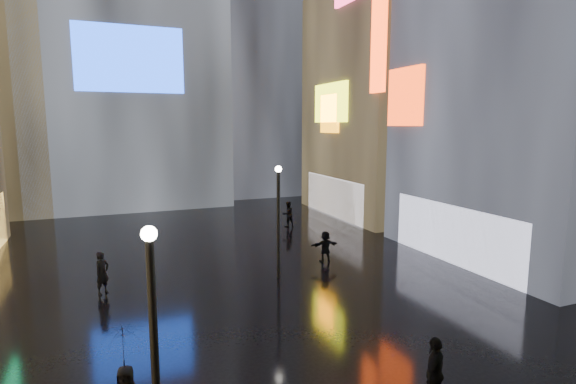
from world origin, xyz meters
TOP-DOWN VIEW (x-y plane):
  - ground at (0.00, 20.00)m, footprint 140.00×140.00m
  - building_right_far at (15.98, 30.00)m, footprint 10.28×12.00m
  - tower_flank_right at (9.00, 46.00)m, footprint 12.00×12.00m
  - lamp_near at (-4.38, 7.88)m, footprint 0.30×0.30m
  - lamp_far at (2.07, 18.29)m, footprint 0.30×0.30m
  - pedestrian_3 at (2.21, 7.77)m, footprint 1.17×1.00m
  - pedestrian_5 at (5.18, 19.70)m, footprint 1.50×0.53m
  - pedestrian_6 at (-5.47, 19.15)m, footprint 0.77×0.76m
  - pedestrian_7 at (6.40, 27.90)m, footprint 0.94×0.79m
  - umbrella_2 at (-4.91, 9.70)m, footprint 1.21×1.23m

SIDE VIEW (x-z plane):
  - ground at x=0.00m, z-range 0.00..0.00m
  - pedestrian_5 at x=5.18m, z-range 0.00..1.60m
  - pedestrian_7 at x=6.40m, z-range 0.00..1.75m
  - pedestrian_6 at x=-5.47m, z-range 0.00..1.79m
  - pedestrian_3 at x=2.21m, z-range 0.00..1.88m
  - umbrella_2 at x=-4.91m, z-range 1.60..2.56m
  - lamp_near at x=-4.38m, z-range 0.34..5.54m
  - lamp_far at x=2.07m, z-range 0.34..5.54m
  - building_right_far at x=15.98m, z-range -0.02..27.98m
  - tower_flank_right at x=9.00m, z-range 0.00..34.00m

